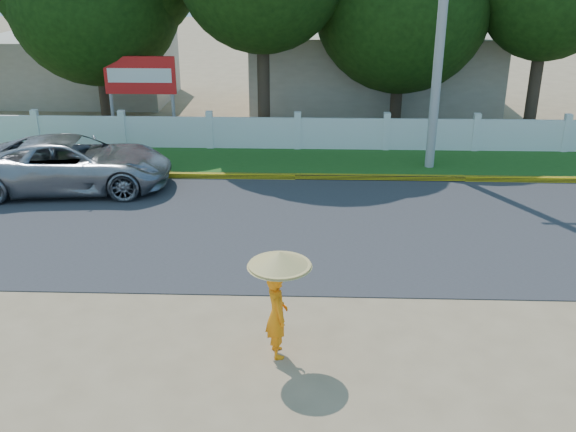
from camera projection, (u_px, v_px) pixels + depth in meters
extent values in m
plane|color=#9E8460|center=(284.00, 324.00, 11.65)|extent=(120.00, 120.00, 0.00)
cube|color=#38383A|center=(292.00, 226.00, 15.81)|extent=(60.00, 7.00, 0.02)
cube|color=#2D601E|center=(297.00, 162.00, 20.66)|extent=(60.00, 3.50, 0.03)
cube|color=yellow|center=(295.00, 177.00, 19.06)|extent=(40.00, 0.18, 0.16)
cube|color=silver|center=(298.00, 134.00, 21.79)|extent=(40.00, 0.10, 1.10)
cube|color=#B7AD99|center=(371.00, 69.00, 27.58)|extent=(10.00, 6.00, 3.20)
cube|color=#B7AD99|center=(81.00, 68.00, 29.01)|extent=(8.00, 5.00, 2.80)
cylinder|color=#989896|center=(440.00, 38.00, 18.65)|extent=(0.28, 0.28, 7.92)
imported|color=#94959B|center=(73.00, 164.00, 18.02)|extent=(5.67, 3.06, 1.51)
imported|color=orange|center=(277.00, 314.00, 10.50)|extent=(0.50, 0.63, 1.52)
cylinder|color=#99989E|center=(280.00, 283.00, 10.27)|extent=(0.02, 0.02, 0.99)
cone|color=tan|center=(280.00, 259.00, 10.11)|extent=(1.04, 1.04, 0.25)
cylinder|color=gray|center=(112.00, 112.00, 22.86)|extent=(0.12, 0.12, 2.00)
cylinder|color=gray|center=(174.00, 112.00, 22.79)|extent=(0.12, 0.12, 2.00)
cube|color=red|center=(140.00, 75.00, 22.33)|extent=(2.50, 0.12, 1.30)
cube|color=silver|center=(139.00, 75.00, 22.27)|extent=(2.25, 0.02, 0.49)
cylinder|color=#473828|center=(397.00, 91.00, 24.15)|extent=(0.44, 0.44, 2.81)
sphere|color=#193B0D|center=(402.00, 3.00, 22.95)|extent=(6.38, 6.38, 6.38)
cylinder|color=#473828|center=(104.00, 86.00, 24.63)|extent=(0.44, 0.44, 2.98)
cylinder|color=#473828|center=(535.00, 84.00, 23.11)|extent=(0.44, 0.44, 3.72)
cylinder|color=#473828|center=(263.00, 78.00, 22.81)|extent=(0.44, 0.44, 4.27)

